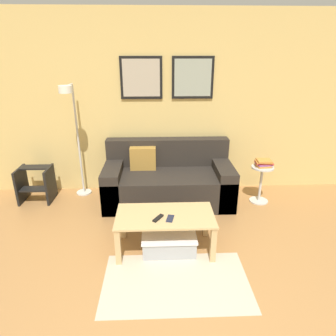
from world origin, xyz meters
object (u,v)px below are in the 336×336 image
(step_stool, at_px, (36,183))
(floor_lamp, at_px, (73,126))
(side_table, at_px, (261,181))
(storage_bin, at_px, (169,240))
(coffee_table, at_px, (165,221))
(cell_phone, at_px, (170,218))
(remote_control, at_px, (158,218))
(couch, at_px, (168,181))
(book_stack, at_px, (264,163))

(step_stool, bearing_deg, floor_lamp, 3.11)
(side_table, bearing_deg, storage_bin, -141.71)
(side_table, bearing_deg, coffee_table, -142.69)
(floor_lamp, distance_m, step_stool, 1.01)
(coffee_table, xyz_separation_m, cell_phone, (0.05, -0.08, 0.08))
(storage_bin, relative_size, floor_lamp, 0.36)
(storage_bin, bearing_deg, step_stool, 146.54)
(storage_bin, bearing_deg, coffee_table, 171.26)
(floor_lamp, bearing_deg, cell_phone, -46.87)
(coffee_table, height_order, remote_control, remote_control)
(couch, distance_m, book_stack, 1.34)
(floor_lamp, height_order, cell_phone, floor_lamp)
(couch, relative_size, storage_bin, 3.06)
(floor_lamp, height_order, remote_control, floor_lamp)
(cell_phone, bearing_deg, coffee_table, 133.59)
(storage_bin, xyz_separation_m, floor_lamp, (-1.23, 1.25, 0.97))
(book_stack, bearing_deg, couch, 175.77)
(side_table, distance_m, step_stool, 3.17)
(coffee_table, relative_size, book_stack, 4.28)
(storage_bin, distance_m, side_table, 1.71)
(couch, relative_size, side_table, 3.34)
(couch, height_order, side_table, couch)
(step_stool, bearing_deg, storage_bin, -33.46)
(storage_bin, xyz_separation_m, step_stool, (-1.83, 1.21, 0.16))
(storage_bin, bearing_deg, side_table, 38.29)
(book_stack, relative_size, remote_control, 1.60)
(book_stack, distance_m, remote_control, 1.85)
(side_table, relative_size, book_stack, 2.20)
(book_stack, bearing_deg, step_stool, 177.27)
(coffee_table, bearing_deg, remote_control, -133.29)
(floor_lamp, xyz_separation_m, step_stool, (-0.61, -0.03, -0.81))
(couch, bearing_deg, remote_control, -96.79)
(floor_lamp, bearing_deg, remote_control, -49.77)
(floor_lamp, distance_m, side_table, 2.68)
(side_table, relative_size, remote_control, 3.52)
(couch, xyz_separation_m, remote_control, (-0.15, -1.23, 0.13))
(cell_phone, height_order, step_stool, step_stool)
(cell_phone, bearing_deg, storage_bin, 109.25)
(coffee_table, relative_size, side_table, 1.94)
(couch, relative_size, cell_phone, 12.58)
(storage_bin, height_order, cell_phone, cell_phone)
(floor_lamp, bearing_deg, couch, -3.98)
(floor_lamp, xyz_separation_m, book_stack, (2.57, -0.18, -0.50))
(book_stack, height_order, cell_phone, book_stack)
(storage_bin, relative_size, book_stack, 2.40)
(couch, height_order, floor_lamp, floor_lamp)
(cell_phone, relative_size, step_stool, 0.29)
(coffee_table, xyz_separation_m, floor_lamp, (-1.19, 1.24, 0.73))
(coffee_table, relative_size, floor_lamp, 0.64)
(coffee_table, height_order, storage_bin, coffee_table)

